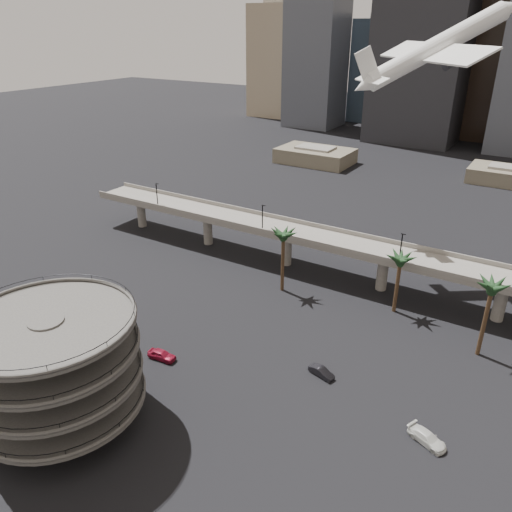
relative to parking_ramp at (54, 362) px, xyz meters
The scene contains 9 objects.
ground 16.79m from the parking_ramp, 17.10° to the left, with size 700.00×700.00×0.00m, color black.
parking_ramp is the anchor object (origin of this frame).
overpass 60.46m from the parking_ramp, 77.57° to the left, with size 130.00×9.30×14.70m.
palm_trees 61.97m from the parking_ramp, 56.18° to the left, with size 54.40×18.40×14.00m.
low_buildings 147.81m from the parking_ramp, 82.26° to the left, with size 135.00×27.50×6.80m.
airborne_jet 87.84m from the parking_ramp, 72.62° to the left, with size 27.46×27.55×18.78m.
car_a 19.75m from the parking_ramp, 84.23° to the left, with size 1.93×4.80×1.64m, color maroon.
car_b 38.47m from the parking_ramp, 46.93° to the left, with size 1.49×4.26×1.40m, color black.
car_c 49.18m from the parking_ramp, 27.32° to the left, with size 2.15×5.28×1.53m, color white.
Camera 1 is at (36.72, -34.65, 49.51)m, focal length 35.00 mm.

